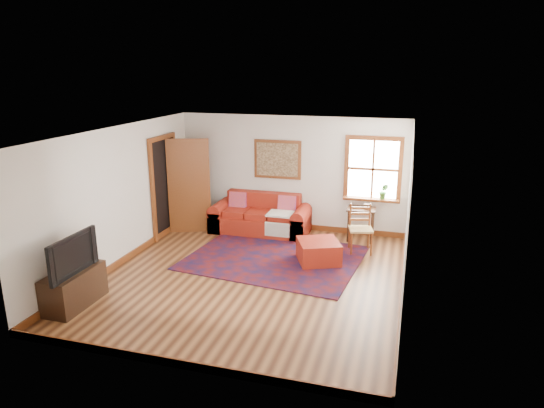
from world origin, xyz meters
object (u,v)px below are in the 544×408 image
(red_ottoman, at_px, (318,252))
(side_table, at_px, (361,214))
(red_leather_sofa, at_px, (261,219))
(ladder_back_chair, at_px, (360,226))
(media_cabinet, at_px, (74,288))

(red_ottoman, distance_m, side_table, 1.59)
(red_ottoman, bearing_deg, red_leather_sofa, 115.06)
(side_table, height_order, ladder_back_chair, ladder_back_chair)
(red_ottoman, height_order, media_cabinet, media_cabinet)
(red_ottoman, relative_size, ladder_back_chair, 0.77)
(side_table, xyz_separation_m, ladder_back_chair, (0.05, -0.64, -0.06))
(red_ottoman, xyz_separation_m, side_table, (0.62, 1.42, 0.36))
(side_table, bearing_deg, media_cabinet, -133.24)
(side_table, bearing_deg, ladder_back_chair, -85.20)
(red_leather_sofa, height_order, red_ottoman, red_leather_sofa)
(red_ottoman, bearing_deg, side_table, 43.21)
(side_table, relative_size, media_cabinet, 0.68)
(ladder_back_chair, height_order, media_cabinet, ladder_back_chair)
(ladder_back_chair, bearing_deg, media_cabinet, -138.48)
(red_ottoman, relative_size, media_cabinet, 0.71)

